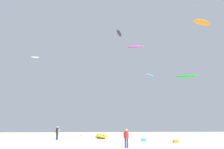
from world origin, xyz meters
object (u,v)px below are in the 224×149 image
at_px(gear_bag, 143,140).
at_px(kite_aloft_6, 119,33).
at_px(kite_aloft_5, 202,22).
at_px(kite_aloft_3, 150,75).
at_px(person_foreground, 126,137).
at_px(kite_aloft_2, 35,57).
at_px(person_midground, 57,132).
at_px(kite_grounded_near, 101,136).
at_px(cooler_box, 176,141).
at_px(kite_aloft_4, 187,76).
at_px(kite_aloft_1, 136,47).

relative_size(gear_bag, kite_aloft_6, 0.12).
bearing_deg(kite_aloft_5, kite_aloft_3, -173.22).
distance_m(kite_aloft_3, kite_aloft_6, 28.33).
xyz_separation_m(kite_aloft_3, kite_aloft_6, (-1.60, 21.85, 17.96)).
height_order(person_foreground, kite_aloft_3, kite_aloft_3).
bearing_deg(kite_aloft_2, gear_bag, -51.16).
relative_size(person_midground, kite_aloft_5, 0.41).
distance_m(kite_aloft_2, kite_aloft_3, 31.88).
relative_size(kite_grounded_near, cooler_box, 9.24).
relative_size(gear_bag, kite_aloft_5, 0.13).
distance_m(gear_bag, kite_aloft_5, 26.42).
bearing_deg(kite_aloft_3, kite_grounded_near, 169.72).
relative_size(kite_aloft_2, kite_aloft_3, 1.08).
height_order(gear_bag, kite_aloft_3, kite_aloft_3).
height_order(person_midground, kite_aloft_4, kite_aloft_4).
bearing_deg(cooler_box, kite_aloft_1, 93.97).
bearing_deg(cooler_box, kite_aloft_6, 92.42).
height_order(kite_grounded_near, kite_aloft_5, kite_aloft_5).
bearing_deg(gear_bag, kite_aloft_1, 79.50).
xyz_separation_m(person_foreground, kite_aloft_6, (5.15, 35.82, 27.04)).
xyz_separation_m(person_foreground, kite_aloft_5, (17.96, 15.30, 20.17)).
xyz_separation_m(cooler_box, kite_aloft_4, (7.17, 9.71, 9.99)).
bearing_deg(person_midground, cooler_box, 96.07).
xyz_separation_m(person_foreground, kite_aloft_4, (13.62, 14.63, 9.25)).
relative_size(cooler_box, kite_aloft_4, 0.14).
relative_size(kite_grounded_near, kite_aloft_4, 1.30).
height_order(kite_aloft_1, kite_aloft_2, kite_aloft_2).
height_order(cooler_box, kite_aloft_2, kite_aloft_2).
height_order(kite_aloft_2, kite_aloft_3, kite_aloft_2).
height_order(person_foreground, kite_aloft_4, kite_aloft_4).
height_order(person_foreground, person_midground, person_midground).
xyz_separation_m(cooler_box, kite_aloft_1, (-0.92, 13.30, 16.53)).
relative_size(gear_bag, kite_aloft_1, 0.16).
relative_size(gear_bag, kite_aloft_2, 0.26).
distance_m(kite_aloft_3, kite_aloft_5, 15.83).
bearing_deg(person_foreground, kite_aloft_6, -176.38).
bearing_deg(person_midground, person_foreground, 64.93).
xyz_separation_m(person_foreground, kite_aloft_3, (6.75, 13.97, 9.08)).
height_order(kite_aloft_2, kite_aloft_6, kite_aloft_6).
xyz_separation_m(kite_aloft_4, kite_aloft_5, (4.34, 0.68, 10.92)).
relative_size(gear_bag, kite_aloft_3, 0.28).
relative_size(kite_aloft_1, kite_aloft_4, 0.88).
distance_m(gear_bag, kite_aloft_2, 37.72).
bearing_deg(person_foreground, kite_aloft_2, -141.31).
height_order(person_foreground, gear_bag, person_foreground).
bearing_deg(cooler_box, kite_aloft_4, 53.56).
bearing_deg(person_midground, kite_aloft_3, 131.02).
relative_size(gear_bag, kite_aloft_4, 0.14).
relative_size(person_foreground, cooler_box, 2.75).
relative_size(person_midground, kite_grounded_near, 0.35).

